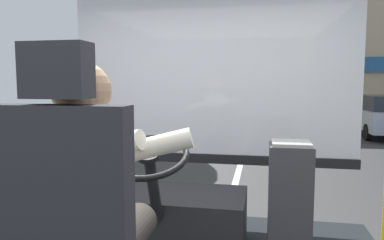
# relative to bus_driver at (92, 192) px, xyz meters

# --- Properties ---
(ground) EXTENTS (18.00, 44.00, 0.06)m
(ground) POSITION_rel_bus_driver_xyz_m (0.21, 9.08, -1.38)
(ground) COLOR #353535
(bus_driver) EXTENTS (0.74, 0.52, 0.81)m
(bus_driver) POSITION_rel_bus_driver_xyz_m (0.00, 0.00, 0.00)
(bus_driver) COLOR #332D28
(bus_driver) RESTS_ON driver_seat
(steering_console) EXTENTS (1.10, 0.97, 0.86)m
(steering_console) POSITION_rel_bus_driver_xyz_m (-0.00, 1.17, -0.54)
(steering_console) COLOR black
(steering_console) RESTS_ON bus_floor
(fare_box) EXTENTS (0.26, 0.26, 0.83)m
(fare_box) POSITION_rel_bus_driver_xyz_m (0.83, 0.99, -0.35)
(fare_box) COLOR #333338
(fare_box) RESTS_ON bus_floor
(windshield_panel) EXTENTS (2.50, 0.08, 1.48)m
(windshield_panel) POSITION_rel_bus_driver_xyz_m (0.21, 1.90, 0.29)
(windshield_panel) COLOR silver
(street_tree) EXTENTS (2.95, 2.95, 5.62)m
(street_tree) POSITION_rel_bus_driver_xyz_m (-2.62, 9.01, 2.76)
(street_tree) COLOR #4C3828
(street_tree) RESTS_ON ground
(parked_car_white) EXTENTS (1.97, 3.85, 1.23)m
(parked_car_white) POSITION_rel_bus_driver_xyz_m (4.88, 17.47, -0.72)
(parked_car_white) COLOR silver
(parked_car_white) RESTS_ON ground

